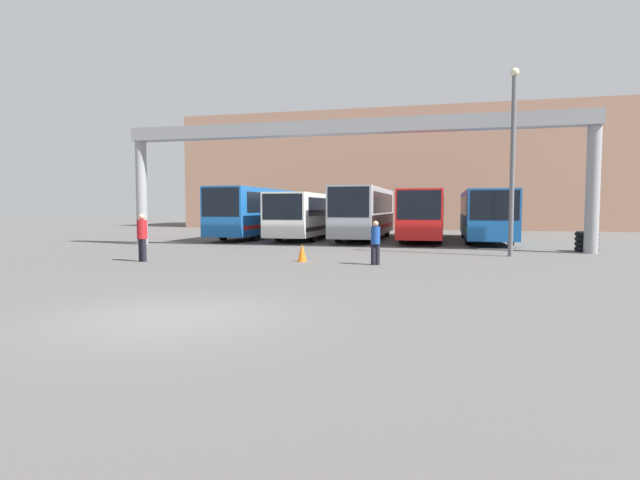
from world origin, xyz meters
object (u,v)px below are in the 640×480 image
at_px(bus_slot_3, 423,212).
at_px(bus_slot_4, 485,213).
at_px(traffic_cone, 302,253).
at_px(bus_slot_2, 365,210).
at_px(bus_slot_1, 310,213).
at_px(pedestrian_near_right, 142,236).
at_px(bus_slot_0, 259,210).
at_px(lamp_post, 513,155).
at_px(pedestrian_near_center, 375,242).
at_px(tire_stack, 587,242).

height_order(bus_slot_3, bus_slot_4, bus_slot_3).
bearing_deg(traffic_cone, bus_slot_2, 88.92).
height_order(bus_slot_1, bus_slot_4, bus_slot_4).
distance_m(bus_slot_3, pedestrian_near_right, 18.53).
height_order(bus_slot_0, lamp_post, lamp_post).
bearing_deg(bus_slot_3, bus_slot_4, -1.17).
relative_size(pedestrian_near_center, traffic_cone, 2.34).
relative_size(bus_slot_1, traffic_cone, 17.46).
bearing_deg(pedestrian_near_right, pedestrian_near_center, -150.11).
bearing_deg(bus_slot_3, lamp_post, -67.91).
distance_m(bus_slot_0, tire_stack, 20.30).
bearing_deg(pedestrian_near_right, bus_slot_3, -99.44).
relative_size(bus_slot_4, lamp_post, 1.52).
bearing_deg(bus_slot_1, pedestrian_near_right, -99.23).
height_order(bus_slot_3, traffic_cone, bus_slot_3).
bearing_deg(pedestrian_near_center, pedestrian_near_right, -15.72).
distance_m(bus_slot_1, traffic_cone, 14.52).
height_order(bus_slot_1, bus_slot_2, bus_slot_2).
bearing_deg(bus_slot_0, lamp_post, -33.47).
bearing_deg(bus_slot_2, bus_slot_1, 178.44).
bearing_deg(bus_slot_0, bus_slot_2, -2.22).
bearing_deg(bus_slot_3, pedestrian_near_center, -94.37).
bearing_deg(bus_slot_2, traffic_cone, -91.08).
bearing_deg(bus_slot_4, bus_slot_3, 178.83).
xyz_separation_m(bus_slot_3, traffic_cone, (-4.00, -14.11, -1.44)).
distance_m(bus_slot_0, bus_slot_1, 3.75).
bearing_deg(bus_slot_0, tire_stack, -19.77).
height_order(bus_slot_0, bus_slot_3, bus_slot_0).
bearing_deg(tire_stack, bus_slot_1, 156.50).
height_order(bus_slot_0, pedestrian_near_center, bus_slot_0).
xyz_separation_m(bus_slot_3, pedestrian_near_center, (-1.11, -14.54, -0.93)).
xyz_separation_m(traffic_cone, tire_stack, (11.84, 7.37, 0.14)).
height_order(pedestrian_near_right, lamp_post, lamp_post).
bearing_deg(bus_slot_0, bus_slot_3, -0.56).
bearing_deg(tire_stack, pedestrian_near_right, -153.65).
distance_m(bus_slot_1, pedestrian_near_right, 15.72).
distance_m(bus_slot_3, tire_stack, 10.41).
bearing_deg(bus_slot_3, pedestrian_near_right, -122.71).
distance_m(bus_slot_0, pedestrian_near_center, 17.84).
bearing_deg(bus_slot_4, bus_slot_0, 179.29).
relative_size(bus_slot_2, bus_slot_3, 0.97).
xyz_separation_m(traffic_cone, lamp_post, (8.06, 4.11, 3.96)).
xyz_separation_m(bus_slot_1, bus_slot_4, (11.23, 0.00, 0.06)).
xyz_separation_m(bus_slot_1, tire_stack, (15.32, -6.66, -1.23)).
bearing_deg(traffic_cone, bus_slot_1, 103.93).
bearing_deg(bus_slot_1, lamp_post, -40.67).
height_order(pedestrian_near_right, tire_stack, pedestrian_near_right).
xyz_separation_m(pedestrian_near_right, traffic_cone, (6.00, 1.46, -0.64)).
relative_size(bus_slot_4, pedestrian_near_right, 6.49).
bearing_deg(traffic_cone, bus_slot_3, 74.15).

